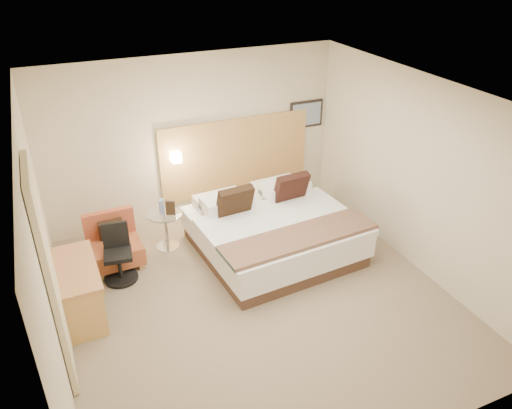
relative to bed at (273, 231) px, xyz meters
name	(u,v)px	position (x,y,z in m)	size (l,w,h in m)	color
floor	(257,298)	(-0.67, -0.94, -0.36)	(4.80, 5.00, 0.02)	#806E56
ceiling	(257,97)	(-0.67, -0.94, 2.36)	(4.80, 5.00, 0.02)	white
wall_back	(194,139)	(-0.67, 1.57, 1.00)	(4.80, 0.02, 2.70)	beige
wall_front	(385,351)	(-0.67, -3.45, 1.00)	(4.80, 0.02, 2.70)	beige
wall_left	(42,255)	(-3.08, -0.94, 1.00)	(0.02, 5.00, 2.70)	beige
wall_right	(418,174)	(1.74, -0.94, 1.00)	(0.02, 5.00, 2.70)	beige
headboard_panel	(236,156)	(0.03, 1.53, 0.60)	(2.60, 0.04, 1.30)	tan
art_frame	(306,114)	(1.35, 1.54, 1.15)	(0.62, 0.03, 0.47)	black
art_canvas	(307,114)	(1.35, 1.52, 1.15)	(0.54, 0.01, 0.39)	gray
lamp_arm	(175,156)	(-1.02, 1.48, 0.80)	(0.02, 0.02, 0.12)	silver
lamp_shade	(176,157)	(-1.02, 1.42, 0.80)	(0.15, 0.15, 0.15)	#FFEDC6
curtain	(51,278)	(-3.03, -1.19, 0.87)	(0.06, 0.90, 2.42)	beige
bottle_a	(161,207)	(-1.46, 0.78, 0.34)	(0.06, 0.06, 0.21)	#94ABE4
bottle_b	(162,205)	(-1.44, 0.82, 0.34)	(0.06, 0.06, 0.21)	#84B8CD
menu_folder	(170,207)	(-1.35, 0.68, 0.35)	(0.14, 0.05, 0.23)	#312014
bed	(273,231)	(0.00, 0.00, 0.00)	(2.33, 2.28, 1.07)	#493024
lounge_chair	(114,245)	(-2.23, 0.62, -0.04)	(0.75, 0.66, 0.76)	tan
side_table	(166,228)	(-1.43, 0.73, -0.02)	(0.66, 0.66, 0.58)	white
desk	(78,277)	(-2.79, -0.33, 0.21)	(0.54, 1.14, 0.71)	#BB7B49
desk_chair	(119,258)	(-2.23, 0.22, -0.01)	(0.52, 0.52, 0.81)	black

